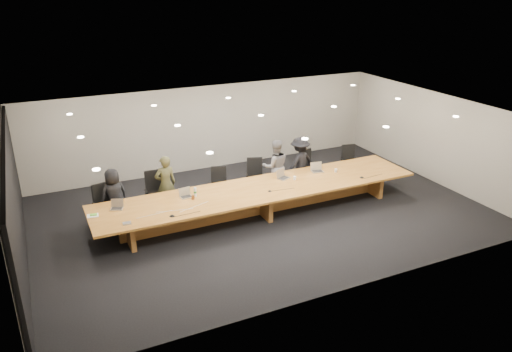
% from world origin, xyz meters
% --- Properties ---
extents(ground, '(12.00, 12.00, 0.00)m').
position_xyz_m(ground, '(0.00, 0.00, 0.00)').
color(ground, black).
rests_on(ground, ground).
extents(back_wall, '(12.00, 0.02, 2.80)m').
position_xyz_m(back_wall, '(0.00, 4.00, 1.40)').
color(back_wall, beige).
rests_on(back_wall, ground).
extents(left_wall_panel, '(0.08, 7.84, 2.74)m').
position_xyz_m(left_wall_panel, '(-5.94, 0.00, 1.37)').
color(left_wall_panel, black).
rests_on(left_wall_panel, ground).
extents(conference_table, '(9.00, 1.80, 0.75)m').
position_xyz_m(conference_table, '(0.00, 0.00, 0.52)').
color(conference_table, '#9B6021').
rests_on(conference_table, ground).
extents(chair_far_left, '(0.67, 0.67, 1.10)m').
position_xyz_m(chair_far_left, '(-3.92, 1.16, 0.55)').
color(chair_far_left, black).
rests_on(chair_far_left, ground).
extents(chair_left, '(0.62, 0.62, 1.18)m').
position_xyz_m(chair_left, '(-2.52, 1.32, 0.59)').
color(chair_left, black).
rests_on(chair_left, ground).
extents(chair_mid_left, '(0.65, 0.65, 1.04)m').
position_xyz_m(chair_mid_left, '(-0.73, 1.20, 0.52)').
color(chair_mid_left, black).
rests_on(chair_mid_left, ground).
extents(chair_mid_right, '(0.71, 0.71, 1.09)m').
position_xyz_m(chair_mid_right, '(0.46, 1.31, 0.55)').
color(chair_mid_right, black).
rests_on(chair_mid_right, ground).
extents(chair_right, '(0.64, 0.64, 1.09)m').
position_xyz_m(chair_right, '(2.30, 1.32, 0.55)').
color(chair_right, black).
rests_on(chair_right, ground).
extents(chair_far_right, '(0.64, 0.64, 1.07)m').
position_xyz_m(chair_far_right, '(3.79, 1.21, 0.53)').
color(chair_far_right, black).
rests_on(chair_far_right, ground).
extents(person_a, '(0.81, 0.64, 1.47)m').
position_xyz_m(person_a, '(-3.67, 1.22, 0.73)').
color(person_a, black).
rests_on(person_a, ground).
extents(person_b, '(0.60, 0.40, 1.61)m').
position_xyz_m(person_b, '(-2.27, 1.25, 0.81)').
color(person_b, '#39391F').
rests_on(person_b, ground).
extents(person_c, '(0.92, 0.79, 1.65)m').
position_xyz_m(person_c, '(1.04, 1.15, 0.82)').
color(person_c, '#605F62').
rests_on(person_c, ground).
extents(person_d, '(1.17, 0.87, 1.61)m').
position_xyz_m(person_d, '(1.88, 1.17, 0.80)').
color(person_d, black).
rests_on(person_d, ground).
extents(laptop_a, '(0.36, 0.32, 0.24)m').
position_xyz_m(laptop_a, '(-3.76, 0.33, 0.87)').
color(laptop_a, '#C6B197').
rests_on(laptop_a, conference_table).
extents(laptop_b, '(0.33, 0.25, 0.24)m').
position_xyz_m(laptop_b, '(-2.00, 0.29, 0.87)').
color(laptop_b, '#BDB090').
rests_on(laptop_b, conference_table).
extents(laptop_d, '(0.41, 0.37, 0.27)m').
position_xyz_m(laptop_d, '(0.90, 0.36, 0.88)').
color(laptop_d, tan).
rests_on(laptop_d, conference_table).
extents(laptop_e, '(0.38, 0.31, 0.27)m').
position_xyz_m(laptop_e, '(2.04, 0.41, 0.89)').
color(laptop_e, '#C2B194').
rests_on(laptop_e, conference_table).
extents(water_bottle, '(0.08, 0.08, 0.23)m').
position_xyz_m(water_bottle, '(-1.76, 0.26, 0.87)').
color(water_bottle, silver).
rests_on(water_bottle, conference_table).
extents(amber_mug, '(0.10, 0.10, 0.11)m').
position_xyz_m(amber_mug, '(-1.88, 0.10, 0.80)').
color(amber_mug, brown).
rests_on(amber_mug, conference_table).
extents(paper_cup_near, '(0.11, 0.11, 0.10)m').
position_xyz_m(paper_cup_near, '(1.13, 0.15, 0.80)').
color(paper_cup_near, silver).
rests_on(paper_cup_near, conference_table).
extents(paper_cup_far, '(0.10, 0.10, 0.10)m').
position_xyz_m(paper_cup_far, '(2.51, 0.16, 0.80)').
color(paper_cup_far, silver).
rests_on(paper_cup_far, conference_table).
extents(notepad, '(0.28, 0.24, 0.02)m').
position_xyz_m(notepad, '(-4.35, 0.19, 0.76)').
color(notepad, white).
rests_on(notepad, conference_table).
extents(lime_gadget, '(0.17, 0.12, 0.03)m').
position_xyz_m(lime_gadget, '(-4.33, 0.20, 0.78)').
color(lime_gadget, '#60BD32').
rests_on(lime_gadget, notepad).
extents(av_box, '(0.20, 0.16, 0.03)m').
position_xyz_m(av_box, '(-3.70, -0.57, 0.76)').
color(av_box, '#B1B0B5').
rests_on(av_box, conference_table).
extents(mic_left, '(0.17, 0.17, 0.03)m').
position_xyz_m(mic_left, '(-2.65, -0.63, 0.77)').
color(mic_left, black).
rests_on(mic_left, conference_table).
extents(mic_center, '(0.13, 0.13, 0.03)m').
position_xyz_m(mic_center, '(0.13, -0.28, 0.76)').
color(mic_center, black).
rests_on(mic_center, conference_table).
extents(mic_right, '(0.16, 0.16, 0.03)m').
position_xyz_m(mic_right, '(2.93, -0.53, 0.77)').
color(mic_right, black).
rests_on(mic_right, conference_table).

